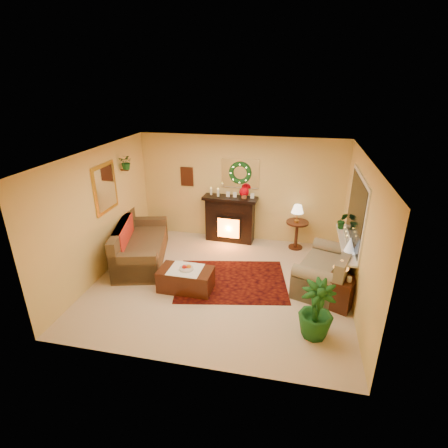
% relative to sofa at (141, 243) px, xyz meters
% --- Properties ---
extents(floor, '(5.00, 5.00, 0.00)m').
position_rel_sofa_xyz_m(floor, '(1.94, -0.57, -0.43)').
color(floor, beige).
rests_on(floor, ground).
extents(ceiling, '(5.00, 5.00, 0.00)m').
position_rel_sofa_xyz_m(ceiling, '(1.94, -0.57, 2.17)').
color(ceiling, white).
rests_on(ceiling, ground).
extents(wall_back, '(5.00, 5.00, 0.00)m').
position_rel_sofa_xyz_m(wall_back, '(1.94, 1.68, 0.87)').
color(wall_back, '#EFD88C').
rests_on(wall_back, ground).
extents(wall_front, '(5.00, 5.00, 0.00)m').
position_rel_sofa_xyz_m(wall_front, '(1.94, -2.82, 0.87)').
color(wall_front, '#EFD88C').
rests_on(wall_front, ground).
extents(wall_left, '(4.50, 4.50, 0.00)m').
position_rel_sofa_xyz_m(wall_left, '(-0.56, -0.57, 0.87)').
color(wall_left, '#EFD88C').
rests_on(wall_left, ground).
extents(wall_right, '(4.50, 4.50, 0.00)m').
position_rel_sofa_xyz_m(wall_right, '(4.44, -0.57, 0.87)').
color(wall_right, '#EFD88C').
rests_on(wall_right, ground).
extents(area_rug, '(2.46, 2.02, 0.01)m').
position_rel_sofa_xyz_m(area_rug, '(2.14, -0.45, -0.42)').
color(area_rug, '#420604').
rests_on(area_rug, floor).
extents(sofa, '(1.46, 2.30, 0.92)m').
position_rel_sofa_xyz_m(sofa, '(0.00, 0.00, 0.00)').
color(sofa, brown).
rests_on(sofa, floor).
extents(red_throw, '(0.80, 1.30, 0.02)m').
position_rel_sofa_xyz_m(red_throw, '(-0.06, 0.14, 0.03)').
color(red_throw, red).
rests_on(red_throw, sofa).
extents(fireplace, '(1.20, 0.44, 1.09)m').
position_rel_sofa_xyz_m(fireplace, '(1.73, 1.47, 0.12)').
color(fireplace, black).
rests_on(fireplace, floor).
extents(poinsettia, '(0.23, 0.23, 0.23)m').
position_rel_sofa_xyz_m(poinsettia, '(2.07, 1.48, 0.87)').
color(poinsettia, '#CC000C').
rests_on(poinsettia, fireplace).
extents(mantel_candle_a, '(0.06, 0.06, 0.17)m').
position_rel_sofa_xyz_m(mantel_candle_a, '(1.25, 1.48, 0.83)').
color(mantel_candle_a, white).
rests_on(mantel_candle_a, fireplace).
extents(mantel_candle_b, '(0.06, 0.06, 0.19)m').
position_rel_sofa_xyz_m(mantel_candle_b, '(1.44, 1.41, 0.83)').
color(mantel_candle_b, silver).
rests_on(mantel_candle_b, fireplace).
extents(mantel_mirror, '(0.92, 0.02, 0.72)m').
position_rel_sofa_xyz_m(mantel_mirror, '(1.94, 1.66, 1.27)').
color(mantel_mirror, white).
rests_on(mantel_mirror, wall_back).
extents(wreath, '(0.55, 0.11, 0.55)m').
position_rel_sofa_xyz_m(wreath, '(1.94, 1.62, 1.29)').
color(wreath, '#194719').
rests_on(wreath, wall_back).
extents(wall_art, '(0.32, 0.03, 0.48)m').
position_rel_sofa_xyz_m(wall_art, '(0.59, 1.66, 1.12)').
color(wall_art, '#381E11').
rests_on(wall_art, wall_back).
extents(gold_mirror, '(0.03, 0.84, 1.00)m').
position_rel_sofa_xyz_m(gold_mirror, '(-0.54, -0.27, 1.32)').
color(gold_mirror, gold).
rests_on(gold_mirror, wall_left).
extents(hanging_plant, '(0.33, 0.28, 0.36)m').
position_rel_sofa_xyz_m(hanging_plant, '(-0.40, 0.48, 1.54)').
color(hanging_plant, '#194719').
rests_on(hanging_plant, wall_left).
extents(loveseat, '(1.37, 1.79, 0.92)m').
position_rel_sofa_xyz_m(loveseat, '(4.00, -0.21, -0.01)').
color(loveseat, gray).
rests_on(loveseat, floor).
extents(window_frame, '(0.03, 1.86, 1.36)m').
position_rel_sofa_xyz_m(window_frame, '(4.42, -0.02, 1.12)').
color(window_frame, white).
rests_on(window_frame, wall_right).
extents(window_glass, '(0.02, 1.70, 1.22)m').
position_rel_sofa_xyz_m(window_glass, '(4.41, -0.02, 1.12)').
color(window_glass, black).
rests_on(window_glass, wall_right).
extents(window_sill, '(0.22, 1.86, 0.04)m').
position_rel_sofa_xyz_m(window_sill, '(4.32, -0.02, 0.44)').
color(window_sill, white).
rests_on(window_sill, wall_right).
extents(mini_tree, '(0.21, 0.21, 0.32)m').
position_rel_sofa_xyz_m(mini_tree, '(4.32, -0.46, 0.61)').
color(mini_tree, white).
rests_on(mini_tree, window_sill).
extents(sill_plant, '(0.26, 0.21, 0.47)m').
position_rel_sofa_xyz_m(sill_plant, '(4.29, 0.66, 0.66)').
color(sill_plant, '#1C6518').
rests_on(sill_plant, window_sill).
extents(side_table_round, '(0.61, 0.61, 0.69)m').
position_rel_sofa_xyz_m(side_table_round, '(3.38, 1.36, -0.11)').
color(side_table_round, black).
rests_on(side_table_round, floor).
extents(lamp_cream, '(0.28, 0.28, 0.43)m').
position_rel_sofa_xyz_m(lamp_cream, '(3.36, 1.32, 0.45)').
color(lamp_cream, '#FBE3B9').
rests_on(lamp_cream, side_table_round).
extents(end_table_square, '(0.62, 0.62, 0.58)m').
position_rel_sofa_xyz_m(end_table_square, '(4.20, -0.88, -0.16)').
color(end_table_square, '#3C1D13').
rests_on(end_table_square, floor).
extents(lamp_tiffany, '(0.27, 0.27, 0.40)m').
position_rel_sofa_xyz_m(lamp_tiffany, '(4.16, -0.85, 0.32)').
color(lamp_tiffany, orange).
rests_on(lamp_tiffany, end_table_square).
extents(coffee_table, '(1.05, 0.59, 0.43)m').
position_rel_sofa_xyz_m(coffee_table, '(1.33, -0.93, -0.22)').
color(coffee_table, black).
rests_on(coffee_table, floor).
extents(fruit_bowl, '(0.27, 0.27, 0.06)m').
position_rel_sofa_xyz_m(fruit_bowl, '(1.35, -0.93, 0.02)').
color(fruit_bowl, silver).
rests_on(fruit_bowl, coffee_table).
extents(floor_palm, '(1.72, 1.72, 2.93)m').
position_rel_sofa_xyz_m(floor_palm, '(3.74, -1.77, 0.02)').
color(floor_palm, '#19391B').
rests_on(floor_palm, floor).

